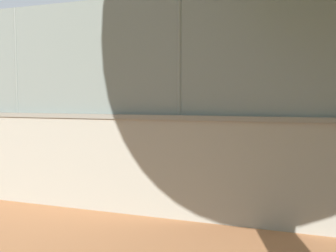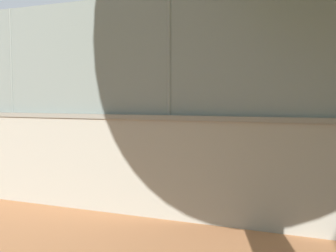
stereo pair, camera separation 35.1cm
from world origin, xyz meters
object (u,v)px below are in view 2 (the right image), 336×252
(player_baseline_waiting, at_px, (188,127))
(player_at_service_line, at_px, (198,122))
(player_near_wall_returning, at_px, (221,131))
(sports_ball, at_px, (150,152))

(player_baseline_waiting, height_order, player_at_service_line, player_at_service_line)
(player_baseline_waiting, relative_size, player_near_wall_returning, 0.97)
(player_near_wall_returning, xyz_separation_m, sports_ball, (2.56, 0.23, -0.85))
(player_baseline_waiting, height_order, player_near_wall_returning, player_near_wall_returning)
(player_baseline_waiting, relative_size, player_at_service_line, 0.97)
(player_baseline_waiting, distance_m, player_near_wall_returning, 2.31)
(sports_ball, bearing_deg, player_baseline_waiting, -115.19)
(sports_ball, bearing_deg, player_at_service_line, -91.16)
(player_near_wall_returning, bearing_deg, player_baseline_waiting, -41.16)
(player_at_service_line, height_order, sports_ball, player_at_service_line)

